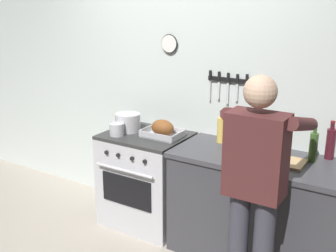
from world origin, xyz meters
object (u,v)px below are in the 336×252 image
object	(u,v)px
saucepan	(117,129)
bottle_soy_sauce	(283,143)
bottle_olive_oil	(313,146)
bottle_wine_red	(330,143)
cutting_board	(281,161)
person_cook	(256,181)
bottle_cooking_oil	(221,129)
stock_pot	(128,122)
stove	(146,179)
roasting_pan	(163,130)

from	to	relation	value
saucepan	bottle_soy_sauce	size ratio (longest dim) A/B	0.61
bottle_olive_oil	bottle_wine_red	world-z (taller)	bottle_wine_red
cutting_board	bottle_olive_oil	bearing A→B (deg)	36.31
person_cook	bottle_cooking_oil	size ratio (longest dim) A/B	5.87
stock_pot	saucepan	bearing A→B (deg)	-89.88
bottle_soy_sauce	bottle_cooking_oil	world-z (taller)	bottle_cooking_oil
stove	roasting_pan	distance (m)	0.55
stove	cutting_board	size ratio (longest dim) A/B	2.50
bottle_wine_red	bottle_cooking_oil	bearing A→B (deg)	-174.34
saucepan	cutting_board	xyz separation A→B (m)	(1.48, 0.14, -0.05)
stove	bottle_wine_red	world-z (taller)	bottle_wine_red
saucepan	bottle_wine_red	xyz separation A→B (m)	(1.78, 0.42, 0.07)
roasting_pan	cutting_board	bearing A→B (deg)	-2.11
saucepan	bottle_olive_oil	xyz separation A→B (m)	(1.68, 0.29, 0.06)
roasting_pan	cutting_board	world-z (taller)	roasting_pan
saucepan	bottle_olive_oil	size ratio (longest dim) A/B	0.46
bottle_soy_sauce	bottle_olive_oil	bearing A→B (deg)	-11.12
stock_pot	bottle_wine_red	size ratio (longest dim) A/B	0.77
person_cook	bottle_cooking_oil	bearing A→B (deg)	50.32
bottle_cooking_oil	bottle_wine_red	bearing A→B (deg)	5.66
roasting_pan	bottle_olive_oil	size ratio (longest dim) A/B	1.22
stove	saucepan	distance (m)	0.57
person_cook	bottle_wine_red	bearing A→B (deg)	-8.33
cutting_board	bottle_soy_sauce	distance (m)	0.22
bottle_soy_sauce	bottle_cooking_oil	distance (m)	0.54
person_cook	bottle_wine_red	world-z (taller)	person_cook
stove	stock_pot	distance (m)	0.57
bottle_soy_sauce	bottle_wine_red	world-z (taller)	bottle_wine_red
bottle_wine_red	bottle_olive_oil	bearing A→B (deg)	-127.89
roasting_pan	bottle_wine_red	size ratio (longest dim) A/B	1.15
stock_pot	saucepan	size ratio (longest dim) A/B	1.77
saucepan	bottle_soy_sauce	world-z (taller)	bottle_soy_sauce
stove	saucepan	bearing A→B (deg)	-141.30
stove	person_cook	distance (m)	1.48
cutting_board	bottle_olive_oil	distance (m)	0.27
roasting_pan	bottle_soy_sauce	distance (m)	1.06
saucepan	bottle_cooking_oil	distance (m)	0.95
stove	saucepan	size ratio (longest dim) A/B	6.70
person_cook	roasting_pan	distance (m)	1.25
stock_pot	saucepan	world-z (taller)	stock_pot
saucepan	bottle_wine_red	size ratio (longest dim) A/B	0.44
person_cook	bottle_cooking_oil	xyz separation A→B (m)	(-0.59, 0.73, 0.07)
cutting_board	bottle_soy_sauce	world-z (taller)	bottle_soy_sauce
stock_pot	cutting_board	xyz separation A→B (m)	(1.48, -0.03, -0.07)
person_cook	bottle_soy_sauce	bearing A→B (deg)	15.23
cutting_board	bottle_soy_sauce	xyz separation A→B (m)	(-0.05, 0.20, 0.08)
stove	stock_pot	bearing A→B (deg)	179.10
person_cook	bottle_soy_sauce	size ratio (longest dim) A/B	7.58
stove	saucepan	world-z (taller)	saucepan
bottle_soy_sauce	saucepan	bearing A→B (deg)	-166.77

